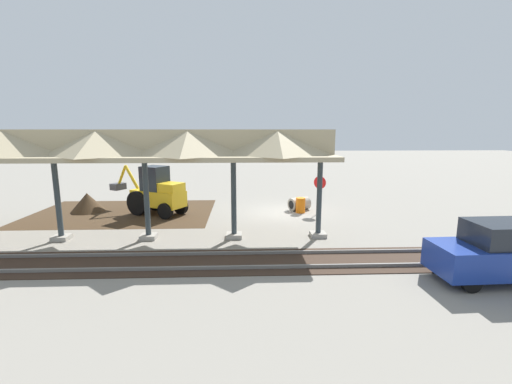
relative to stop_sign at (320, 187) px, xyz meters
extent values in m
plane|color=gray|center=(2.09, -0.27, -1.59)|extent=(120.00, 120.00, 0.00)
cube|color=#42301E|center=(11.67, -0.52, -1.59)|extent=(10.46, 7.00, 0.01)
cube|color=#9E998E|center=(1.05, 4.51, -1.49)|extent=(0.70, 0.70, 0.20)
cylinder|color=#2D383D|center=(1.05, 4.51, 0.21)|extent=(0.24, 0.24, 3.60)
cube|color=#9E998E|center=(4.93, 4.51, -1.49)|extent=(0.70, 0.70, 0.20)
cylinder|color=#2D383D|center=(4.93, 4.51, 0.21)|extent=(0.24, 0.24, 3.60)
cube|color=#9E998E|center=(8.82, 4.51, -1.49)|extent=(0.70, 0.70, 0.20)
cylinder|color=#2D383D|center=(8.82, 4.51, 0.21)|extent=(0.24, 0.24, 3.60)
cube|color=#9E998E|center=(12.71, 4.51, -1.49)|extent=(0.70, 0.70, 0.20)
cylinder|color=#2D383D|center=(12.71, 4.51, 0.21)|extent=(0.24, 0.24, 3.60)
cube|color=tan|center=(12.71, 4.51, 2.11)|extent=(24.52, 3.20, 0.20)
cube|color=tan|center=(12.71, 4.51, 2.76)|extent=(24.52, 0.20, 1.10)
pyramid|color=tan|center=(2.99, 4.51, 2.76)|extent=(3.50, 3.20, 1.10)
pyramid|color=tan|center=(6.88, 4.51, 2.76)|extent=(3.50, 3.20, 1.10)
pyramid|color=tan|center=(10.76, 4.51, 2.76)|extent=(3.50, 3.20, 1.10)
pyramid|color=tan|center=(14.65, 4.51, 2.76)|extent=(3.50, 3.20, 1.10)
cube|color=slate|center=(2.09, 6.75, -1.52)|extent=(60.00, 0.08, 0.15)
cube|color=slate|center=(2.09, 8.19, -1.52)|extent=(60.00, 0.08, 0.15)
cube|color=#38281E|center=(2.09, 7.47, -1.58)|extent=(60.00, 2.58, 0.03)
cylinder|color=gray|center=(0.00, 0.00, -0.58)|extent=(0.06, 0.06, 2.03)
cylinder|color=red|center=(0.00, 0.00, 0.24)|extent=(0.62, 0.49, 0.76)
cube|color=yellow|center=(9.44, -0.09, -0.62)|extent=(3.42, 2.72, 0.90)
cube|color=#1E262D|center=(9.62, -0.19, 0.53)|extent=(1.71, 1.66, 1.40)
cube|color=yellow|center=(8.55, 0.42, 0.08)|extent=(1.54, 1.52, 0.50)
cylinder|color=black|center=(9.92, -1.19, -0.89)|extent=(1.36, 0.95, 1.40)
cylinder|color=black|center=(10.63, 0.05, -0.89)|extent=(1.36, 0.95, 1.40)
cylinder|color=black|center=(8.18, -0.12, -1.14)|extent=(0.93, 0.71, 0.90)
cylinder|color=black|center=(8.82, 1.01, -1.14)|extent=(0.93, 0.71, 0.90)
cylinder|color=yellow|center=(11.23, -1.11, 0.48)|extent=(1.01, 0.68, 1.41)
cylinder|color=yellow|center=(11.96, -1.53, 0.47)|extent=(0.87, 0.59, 1.41)
cube|color=#47474C|center=(12.30, -1.72, -0.19)|extent=(0.92, 0.99, 0.40)
cone|color=#42301E|center=(13.91, -0.94, -1.59)|extent=(3.97, 3.97, 2.28)
cylinder|color=#9E9384|center=(1.03, -0.86, -1.21)|extent=(1.45, 1.26, 0.78)
cylinder|color=black|center=(1.58, -0.58, -1.21)|extent=(0.25, 0.46, 0.50)
cube|color=navy|center=(-3.78, 9.39, -0.82)|extent=(4.26, 1.89, 0.95)
cube|color=#1E232B|center=(-3.99, 9.38, 0.02)|extent=(2.40, 1.62, 0.73)
cylinder|color=black|center=(-2.42, 10.17, -1.29)|extent=(0.61, 0.22, 0.60)
cylinder|color=black|center=(-2.37, 8.70, -1.29)|extent=(0.61, 0.22, 0.60)
cylinder|color=orange|center=(1.08, -0.16, -1.14)|extent=(0.56, 0.56, 0.90)
camera|label=1|loc=(4.52, 19.63, 3.30)|focal=24.00mm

